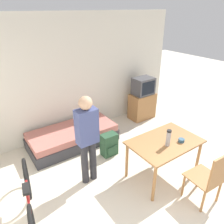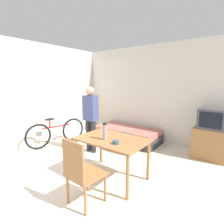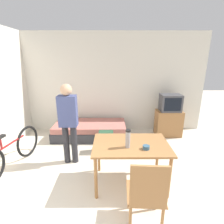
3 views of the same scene
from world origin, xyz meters
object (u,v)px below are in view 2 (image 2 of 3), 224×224
at_px(person_standing, 90,115).
at_px(daybed, 126,134).
at_px(thermos_flask, 105,131).
at_px(mate_bowl, 116,142).
at_px(tv, 210,136).
at_px(bicycle, 57,132).
at_px(wooden_chair, 80,170).
at_px(backpack, 124,144).
at_px(dining_table, 112,143).

bearing_deg(person_standing, daybed, 77.83).
bearing_deg(thermos_flask, mate_bowl, -12.49).
distance_m(tv, bicycle, 3.75).
xyz_separation_m(tv, wooden_chair, (-1.14, -2.76, 0.01)).
bearing_deg(bicycle, tv, 23.72).
height_order(tv, person_standing, person_standing).
bearing_deg(person_standing, thermos_flask, -35.14).
bearing_deg(thermos_flask, backpack, 107.42).
bearing_deg(dining_table, bicycle, 169.22).
relative_size(daybed, mate_bowl, 18.65).
height_order(dining_table, wooden_chair, wooden_chair).
height_order(bicycle, backpack, bicycle).
relative_size(thermos_flask, backpack, 0.60).
relative_size(daybed, wooden_chair, 1.97).
height_order(dining_table, mate_bowl, mate_bowl).
bearing_deg(bicycle, daybed, 46.81).
relative_size(thermos_flask, mate_bowl, 2.81).
bearing_deg(bicycle, mate_bowl, -13.74).
bearing_deg(daybed, wooden_chair, -69.99).
distance_m(tv, thermos_flask, 2.44).
distance_m(daybed, mate_bowl, 2.34).
bearing_deg(wooden_chair, backpack, 105.61).
xyz_separation_m(tv, thermos_flask, (-1.30, -2.03, 0.36)).
xyz_separation_m(person_standing, backpack, (0.70, 0.41, -0.68)).
distance_m(mate_bowl, backpack, 1.47).
distance_m(tv, wooden_chair, 2.98).
bearing_deg(thermos_flask, wooden_chair, -77.35).
height_order(dining_table, thermos_flask, thermos_flask).
bearing_deg(mate_bowl, backpack, 117.46).
relative_size(person_standing, thermos_flask, 5.53).
bearing_deg(bicycle, wooden_chair, -28.63).
bearing_deg(tv, mate_bowl, -116.20).
height_order(daybed, bicycle, bicycle).
bearing_deg(backpack, wooden_chair, -74.39).
distance_m(dining_table, person_standing, 1.32).
bearing_deg(bicycle, backpack, 19.74).
xyz_separation_m(dining_table, person_standing, (-1.13, 0.64, 0.28)).
xyz_separation_m(person_standing, thermos_flask, (1.06, -0.75, -0.03)).
distance_m(daybed, wooden_chair, 2.85).
relative_size(tv, wooden_chair, 1.17).
distance_m(dining_table, mate_bowl, 0.29).
height_order(mate_bowl, backpack, mate_bowl).
bearing_deg(backpack, daybed, 119.68).
relative_size(dining_table, person_standing, 0.75).
xyz_separation_m(tv, mate_bowl, (-1.03, -2.09, 0.23)).
xyz_separation_m(daybed, mate_bowl, (1.08, -2.00, 0.57)).
height_order(wooden_chair, thermos_flask, thermos_flask).
xyz_separation_m(wooden_chair, thermos_flask, (-0.16, 0.72, 0.35)).
bearing_deg(mate_bowl, wooden_chair, -99.18).
xyz_separation_m(dining_table, thermos_flask, (-0.06, -0.11, 0.24)).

